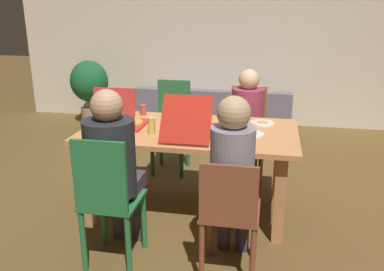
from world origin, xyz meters
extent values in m
plane|color=brown|center=(0.00, 0.00, 0.00)|extent=(20.00, 20.00, 0.00)
cube|color=beige|center=(0.00, 3.02, 1.40)|extent=(6.63, 0.12, 2.81)
cube|color=#D08750|center=(0.00, 0.00, 0.75)|extent=(1.81, 0.98, 0.04)
cube|color=#C47F4E|center=(-0.77, -0.36, 0.37)|extent=(0.09, 0.09, 0.73)
cube|color=#C47F4E|center=(0.77, -0.36, 0.37)|extent=(0.09, 0.09, 0.73)
cube|color=#C47F4E|center=(-0.77, 0.36, 0.37)|extent=(0.09, 0.09, 0.73)
cube|color=#C47F4E|center=(0.77, 0.36, 0.37)|extent=(0.09, 0.09, 0.73)
cylinder|color=brown|center=(0.28, -0.64, 0.23)|extent=(0.04, 0.04, 0.47)
cylinder|color=brown|center=(0.61, -0.64, 0.23)|extent=(0.04, 0.04, 0.47)
cylinder|color=brown|center=(0.28, -0.99, 0.23)|extent=(0.04, 0.04, 0.47)
cylinder|color=brown|center=(0.61, -0.99, 0.23)|extent=(0.04, 0.04, 0.47)
cube|color=brown|center=(0.44, -0.82, 0.48)|extent=(0.38, 0.40, 0.02)
cube|color=brown|center=(0.44, -1.00, 0.68)|extent=(0.36, 0.03, 0.39)
cylinder|color=#383041|center=(0.37, -0.53, 0.24)|extent=(0.10, 0.10, 0.49)
cylinder|color=#383041|center=(0.51, -0.53, 0.24)|extent=(0.10, 0.10, 0.49)
cube|color=#383041|center=(0.44, -0.67, 0.54)|extent=(0.26, 0.30, 0.11)
cylinder|color=gray|center=(0.44, -0.82, 0.80)|extent=(0.29, 0.29, 0.52)
sphere|color=tan|center=(0.44, -0.82, 1.15)|extent=(0.22, 0.22, 0.22)
cylinder|color=#25713D|center=(-0.55, -0.65, 0.23)|extent=(0.04, 0.04, 0.47)
cylinder|color=#25713D|center=(-0.23, -0.65, 0.23)|extent=(0.04, 0.04, 0.47)
cylinder|color=#25713D|center=(-0.55, -1.00, 0.23)|extent=(0.04, 0.04, 0.47)
cylinder|color=#25713D|center=(-0.23, -1.00, 0.23)|extent=(0.04, 0.04, 0.47)
cube|color=#25713D|center=(-0.39, -0.82, 0.48)|extent=(0.38, 0.41, 0.02)
cube|color=#25713D|center=(-0.39, -1.01, 0.73)|extent=(0.36, 0.03, 0.50)
cylinder|color=#3F3749|center=(-0.48, -0.53, 0.24)|extent=(0.10, 0.10, 0.49)
cylinder|color=#3F3749|center=(-0.30, -0.53, 0.24)|extent=(0.10, 0.10, 0.49)
cube|color=#3F3749|center=(-0.39, -0.67, 0.54)|extent=(0.31, 0.31, 0.11)
cylinder|color=#25282D|center=(-0.39, -0.82, 0.80)|extent=(0.35, 0.35, 0.53)
sphere|color=tan|center=(-0.39, -0.82, 1.16)|extent=(0.22, 0.22, 0.22)
cylinder|color=#925E31|center=(0.60, 0.66, 0.23)|extent=(0.05, 0.05, 0.47)
cylinder|color=#925E31|center=(0.28, 0.66, 0.23)|extent=(0.05, 0.05, 0.47)
cylinder|color=#925E31|center=(0.60, 0.98, 0.23)|extent=(0.05, 0.05, 0.47)
cylinder|color=#925E31|center=(0.28, 0.98, 0.23)|extent=(0.05, 0.05, 0.47)
cube|color=#925E31|center=(0.44, 0.82, 0.48)|extent=(0.39, 0.39, 0.02)
cube|color=#925E31|center=(0.44, 1.00, 0.73)|extent=(0.37, 0.03, 0.48)
cylinder|color=#382B3D|center=(0.52, 0.51, 0.24)|extent=(0.10, 0.10, 0.49)
cylinder|color=#382B3D|center=(0.36, 0.51, 0.24)|extent=(0.10, 0.10, 0.49)
cube|color=#382B3D|center=(0.44, 0.66, 0.54)|extent=(0.30, 0.32, 0.11)
cylinder|color=#983551|center=(0.44, 0.82, 0.76)|extent=(0.33, 0.33, 0.44)
sphere|color=#D7B483|center=(0.44, 0.82, 1.07)|extent=(0.21, 0.21, 0.21)
cylinder|color=#2C693C|center=(-0.23, 0.69, 0.23)|extent=(0.04, 0.04, 0.47)
cylinder|color=#2C693C|center=(-0.55, 0.69, 0.23)|extent=(0.04, 0.04, 0.47)
cylinder|color=#2C693C|center=(-0.23, 1.04, 0.23)|extent=(0.04, 0.04, 0.47)
cylinder|color=#2C693C|center=(-0.55, 1.04, 0.23)|extent=(0.04, 0.04, 0.47)
cube|color=#2C693C|center=(-0.39, 0.87, 0.48)|extent=(0.38, 0.41, 0.02)
cube|color=#2C693C|center=(-0.39, 1.06, 0.74)|extent=(0.36, 0.03, 0.51)
cube|color=red|center=(0.04, -0.04, 0.78)|extent=(0.39, 0.39, 0.02)
cylinder|color=gold|center=(0.04, -0.04, 0.80)|extent=(0.34, 0.34, 0.01)
cube|color=red|center=(0.04, -0.34, 0.96)|extent=(0.39, 0.22, 0.33)
cube|color=red|center=(-0.58, 0.01, 0.78)|extent=(0.36, 0.36, 0.02)
cylinder|color=gold|center=(-0.58, 0.01, 0.80)|extent=(0.32, 0.32, 0.01)
cube|color=red|center=(-0.58, -0.23, 0.97)|extent=(0.36, 0.11, 0.35)
cylinder|color=white|center=(0.52, -0.05, 0.78)|extent=(0.22, 0.22, 0.01)
cylinder|color=white|center=(0.60, 0.29, 0.78)|extent=(0.22, 0.22, 0.01)
cone|color=#C08B42|center=(0.60, 0.29, 0.79)|extent=(0.10, 0.10, 0.02)
cylinder|color=#DDC167|center=(-0.80, 0.37, 0.83)|extent=(0.07, 0.07, 0.12)
cylinder|color=#B84632|center=(-0.53, 0.37, 0.82)|extent=(0.06, 0.06, 0.10)
cylinder|color=#DDC35A|center=(-0.28, -0.19, 0.84)|extent=(0.06, 0.06, 0.14)
cube|color=slate|center=(-0.12, 2.38, 0.19)|extent=(2.14, 0.81, 0.38)
cube|color=slate|center=(-0.12, 2.06, 0.53)|extent=(2.14, 0.16, 0.30)
cube|color=slate|center=(-1.09, 2.38, 0.47)|extent=(0.20, 0.77, 0.18)
cube|color=slate|center=(0.85, 2.38, 0.47)|extent=(0.20, 0.77, 0.18)
cylinder|color=gray|center=(-2.05, 2.46, 0.13)|extent=(0.31, 0.31, 0.26)
cylinder|color=brown|center=(-2.05, 2.46, 0.35)|extent=(0.05, 0.05, 0.18)
ellipsoid|color=#1B5931|center=(-2.05, 2.46, 0.67)|extent=(0.57, 0.57, 0.62)
camera|label=1|loc=(0.65, -3.26, 1.80)|focal=38.17mm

